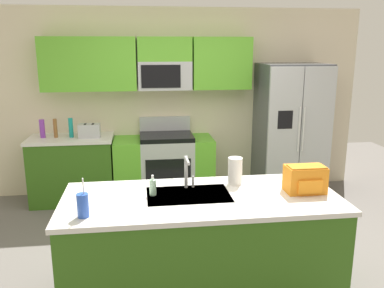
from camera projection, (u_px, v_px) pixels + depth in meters
ground_plane at (203, 259)px, 4.05m from camera, size 9.00×9.00×0.00m
kitchen_wall_unit at (171, 90)px, 5.68m from camera, size 5.20×0.43×2.60m
back_counter at (73, 169)px, 5.48m from camera, size 1.11×0.63×0.90m
range_oven at (164, 166)px, 5.64m from camera, size 1.36×0.61×1.10m
refrigerator at (290, 130)px, 5.68m from camera, size 0.90×0.76×1.85m
island_counter at (201, 246)px, 3.38m from camera, size 2.25×0.95×0.90m
toaster at (89, 131)px, 5.34m from camera, size 0.28×0.16×0.18m
pepper_mill at (55, 128)px, 5.32m from camera, size 0.05×0.05×0.25m
bottle_purple at (42, 129)px, 5.32m from camera, size 0.07×0.07×0.24m
bottle_teal at (71, 128)px, 5.33m from camera, size 0.06×0.06×0.26m
sink_faucet at (187, 170)px, 3.41m from camera, size 0.08×0.21×0.28m
drink_cup_blue at (83, 205)px, 2.86m from camera, size 0.08×0.08×0.29m
soap_dispenser at (153, 187)px, 3.28m from camera, size 0.06×0.06×0.17m
paper_towel_roll at (235, 171)px, 3.53m from camera, size 0.12×0.12×0.24m
backpack at (305, 179)px, 3.34m from camera, size 0.32×0.22×0.23m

